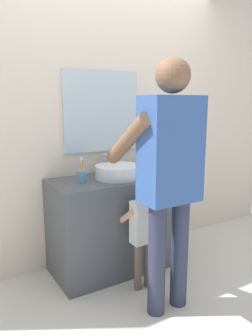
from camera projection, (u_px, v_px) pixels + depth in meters
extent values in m
plane|color=silver|center=(135.00, 281.00, 2.70)|extent=(14.00, 14.00, 0.00)
cube|color=beige|center=(99.00, 114.00, 2.96)|extent=(4.40, 0.08, 2.70)
cube|color=silver|center=(102.00, 111.00, 2.91)|extent=(0.73, 0.02, 0.71)
cube|color=#4C5156|center=(117.00, 223.00, 2.87)|extent=(1.14, 0.54, 0.82)
cylinder|color=white|center=(118.00, 172.00, 2.76)|extent=(0.39, 0.39, 0.11)
cylinder|color=silver|center=(118.00, 171.00, 2.76)|extent=(0.32, 0.32, 0.09)
cylinder|color=#B7BABF|center=(105.00, 163.00, 2.96)|extent=(0.03, 0.03, 0.18)
cylinder|color=#B7BABF|center=(108.00, 155.00, 2.90)|extent=(0.02, 0.12, 0.02)
cylinder|color=#B7BABF|center=(98.00, 171.00, 2.94)|extent=(0.04, 0.04, 0.05)
cylinder|color=#B7BABF|center=(111.00, 169.00, 3.01)|extent=(0.04, 0.04, 0.05)
cylinder|color=#4C8EB2|center=(82.00, 177.00, 2.61)|extent=(0.07, 0.07, 0.09)
cylinder|color=orange|center=(82.00, 170.00, 2.61)|extent=(0.03, 0.01, 0.17)
cube|color=white|center=(81.00, 158.00, 2.59)|extent=(0.01, 0.02, 0.02)
cylinder|color=yellow|center=(81.00, 170.00, 2.61)|extent=(0.04, 0.01, 0.17)
cube|color=white|center=(81.00, 159.00, 2.59)|extent=(0.01, 0.02, 0.02)
cylinder|color=#B27FC6|center=(143.00, 166.00, 2.98)|extent=(0.06, 0.06, 0.13)
cylinder|color=#2D2D2D|center=(143.00, 157.00, 2.97)|extent=(0.02, 0.02, 0.03)
cylinder|color=#6B5B4C|center=(138.00, 267.00, 2.55)|extent=(0.06, 0.06, 0.39)
cylinder|color=#6B5B4C|center=(148.00, 263.00, 2.60)|extent=(0.06, 0.06, 0.39)
cube|color=white|center=(143.00, 222.00, 2.50)|extent=(0.19, 0.11, 0.34)
sphere|color=#D8A884|center=(144.00, 192.00, 2.45)|extent=(0.11, 0.11, 0.11)
cylinder|color=#D8A884|center=(126.00, 217.00, 2.51)|extent=(0.05, 0.23, 0.18)
cylinder|color=#D8A884|center=(148.00, 212.00, 2.62)|extent=(0.05, 0.23, 0.18)
cylinder|color=#2D334C|center=(157.00, 259.00, 2.22)|extent=(0.12, 0.12, 0.80)
cylinder|color=#2D334C|center=(179.00, 253.00, 2.33)|extent=(0.12, 0.12, 0.80)
cube|color=#33569E|center=(171.00, 150.00, 2.13)|extent=(0.40, 0.23, 0.70)
sphere|color=brown|center=(173.00, 75.00, 2.03)|extent=(0.23, 0.23, 0.23)
cylinder|color=brown|center=(128.00, 140.00, 2.16)|extent=(0.10, 0.48, 0.38)
cylinder|color=brown|center=(179.00, 136.00, 2.38)|extent=(0.10, 0.48, 0.38)
cylinder|color=blue|center=(163.00, 157.00, 2.57)|extent=(0.01, 0.14, 0.03)
cube|color=white|center=(158.00, 155.00, 2.63)|extent=(0.01, 0.02, 0.02)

